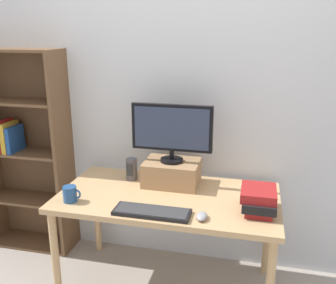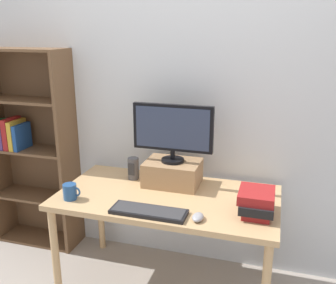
% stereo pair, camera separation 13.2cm
% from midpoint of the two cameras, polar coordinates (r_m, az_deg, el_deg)
% --- Properties ---
extents(back_wall, '(7.00, 0.08, 2.60)m').
position_cam_midpoint_polar(back_wall, '(2.73, 4.15, 7.34)').
color(back_wall, silver).
rests_on(back_wall, ground_plane).
extents(desk, '(1.43, 0.75, 0.71)m').
position_cam_midpoint_polar(desk, '(2.50, 1.43, -9.55)').
color(desk, tan).
rests_on(desk, ground_plane).
extents(bookshelf_unit, '(0.71, 0.28, 1.61)m').
position_cam_midpoint_polar(bookshelf_unit, '(3.22, -19.14, -0.76)').
color(bookshelf_unit, brown).
rests_on(bookshelf_unit, ground_plane).
extents(riser_box, '(0.38, 0.28, 0.17)m').
position_cam_midpoint_polar(riser_box, '(2.61, 2.17, -4.72)').
color(riser_box, '#A87F56').
rests_on(riser_box, desk).
extents(computer_monitor, '(0.55, 0.16, 0.40)m').
position_cam_midpoint_polar(computer_monitor, '(2.51, 2.24, 1.80)').
color(computer_monitor, black).
rests_on(computer_monitor, riser_box).
extents(keyboard, '(0.45, 0.15, 0.02)m').
position_cam_midpoint_polar(keyboard, '(2.24, -1.24, -10.56)').
color(keyboard, black).
rests_on(keyboard, desk).
extents(computer_mouse, '(0.06, 0.10, 0.04)m').
position_cam_midpoint_polar(computer_mouse, '(2.17, 6.35, -11.33)').
color(computer_mouse, '#99999E').
rests_on(computer_mouse, desk).
extents(book_stack, '(0.21, 0.27, 0.15)m').
position_cam_midpoint_polar(book_stack, '(2.28, 15.03, -8.82)').
color(book_stack, maroon).
rests_on(book_stack, desk).
extents(coffee_mug, '(0.12, 0.09, 0.10)m').
position_cam_midpoint_polar(coffee_mug, '(2.46, -13.18, -7.39)').
color(coffee_mug, '#234C84').
rests_on(coffee_mug, desk).
extents(desk_speaker, '(0.08, 0.08, 0.16)m').
position_cam_midpoint_polar(desk_speaker, '(2.70, -3.92, -4.05)').
color(desk_speaker, '#4C4C51').
rests_on(desk_speaker, desk).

